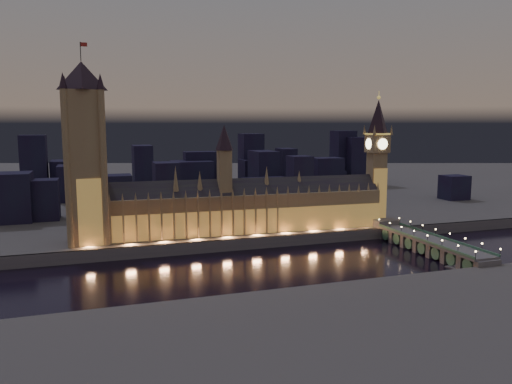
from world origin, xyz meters
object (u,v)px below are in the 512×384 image
object	(u,v)px
victoria_tower	(85,145)
elizabeth_tower	(377,150)
river_boat	(472,261)
palace_of_westminster	(250,207)
westminster_bridge	(425,243)

from	to	relation	value
victoria_tower	elizabeth_tower	size ratio (longest dim) A/B	1.25
victoria_tower	river_boat	world-z (taller)	victoria_tower
palace_of_westminster	westminster_bridge	size ratio (longest dim) A/B	1.79
river_boat	victoria_tower	bearing A→B (deg)	156.63
elizabeth_tower	river_boat	world-z (taller)	elizabeth_tower
palace_of_westminster	river_boat	size ratio (longest dim) A/B	4.50
victoria_tower	westminster_bridge	bearing A→B (deg)	-16.78
victoria_tower	westminster_bridge	world-z (taller)	victoria_tower
victoria_tower	river_boat	size ratio (longest dim) A/B	2.90
elizabeth_tower	westminster_bridge	distance (m)	88.58
palace_of_westminster	river_boat	world-z (taller)	palace_of_westminster
westminster_bridge	river_boat	bearing A→B (deg)	-71.80
victoria_tower	river_boat	xyz separation A→B (m)	(227.66, -98.36, -71.13)
elizabeth_tower	victoria_tower	bearing A→B (deg)	180.00
river_boat	palace_of_westminster	bearing A→B (deg)	139.52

